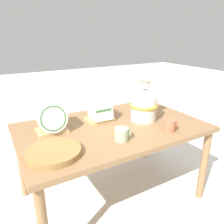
# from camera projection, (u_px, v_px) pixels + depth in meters

# --- Properties ---
(ground_plane) EXTENTS (14.00, 14.00, 0.00)m
(ground_plane) POSITION_uv_depth(u_px,v_px,m) (112.00, 195.00, 1.87)
(ground_plane) COLOR silver
(display_table) EXTENTS (1.37, 0.86, 0.64)m
(display_table) POSITION_uv_depth(u_px,v_px,m) (112.00, 134.00, 1.68)
(display_table) COLOR olive
(display_table) RESTS_ON ground_plane
(ceramic_vase) EXTENTS (0.23, 0.23, 0.34)m
(ceramic_vase) POSITION_uv_depth(u_px,v_px,m) (144.00, 103.00, 1.72)
(ceramic_vase) COLOR silver
(ceramic_vase) RESTS_ON display_table
(dish_rack_round_plates) EXTENTS (0.20, 0.19, 0.22)m
(dish_rack_round_plates) POSITION_uv_depth(u_px,v_px,m) (51.00, 120.00, 1.51)
(dish_rack_round_plates) COLOR tan
(dish_rack_round_plates) RESTS_ON display_table
(dish_rack_square_plates) EXTENTS (0.20, 0.18, 0.18)m
(dish_rack_square_plates) POSITION_uv_depth(u_px,v_px,m) (100.00, 113.00, 1.73)
(dish_rack_square_plates) COLOR tan
(dish_rack_square_plates) RESTS_ON display_table
(wicker_charger_stack) EXTENTS (0.31, 0.31, 0.04)m
(wicker_charger_stack) POSITION_uv_depth(u_px,v_px,m) (54.00, 152.00, 1.25)
(wicker_charger_stack) COLOR olive
(wicker_charger_stack) RESTS_ON display_table
(mug_terracotta_glaze) EXTENTS (0.10, 0.09, 0.08)m
(mug_terracotta_glaze) POSITION_uv_depth(u_px,v_px,m) (169.00, 125.00, 1.56)
(mug_terracotta_glaze) COLOR #B76647
(mug_terracotta_glaze) RESTS_ON display_table
(mug_sage_glaze) EXTENTS (0.10, 0.09, 0.08)m
(mug_sage_glaze) POSITION_uv_depth(u_px,v_px,m) (122.00, 134.00, 1.42)
(mug_sage_glaze) COLOR #9EB28E
(mug_sage_glaze) RESTS_ON display_table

